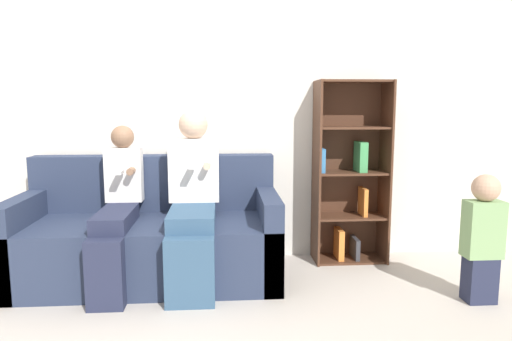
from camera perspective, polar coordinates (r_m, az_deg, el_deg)
ground_plane at (r=3.15m, az=-10.45°, el=-16.38°), size 14.00×14.00×0.00m
back_wall at (r=3.87m, az=-9.33°, el=7.68°), size 10.00×0.06×2.55m
couch at (r=3.57m, az=-13.05°, el=-8.21°), size 1.91×0.87×0.90m
adult_seated at (r=3.34m, az=-7.92°, el=-3.03°), size 0.38×0.82×1.26m
child_seated at (r=3.39m, az=-17.02°, el=-4.52°), size 0.27×0.82×1.15m
toddler_standing at (r=3.37m, az=26.46°, el=-7.37°), size 0.24×0.18×0.86m
bookshelf at (r=3.89m, az=11.58°, el=-0.67°), size 0.60×0.31×1.50m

